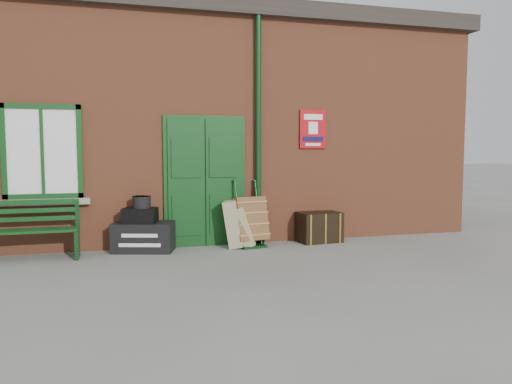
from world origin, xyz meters
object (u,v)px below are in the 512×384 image
object	(u,v)px
porter_trolley	(249,221)
dark_trunk	(319,227)
houdini_trunk	(144,237)
bench	(27,229)

from	to	relation	value
porter_trolley	dark_trunk	size ratio (longest dim) A/B	1.50
houdini_trunk	porter_trolley	bearing A→B (deg)	15.87
dark_trunk	porter_trolley	bearing A→B (deg)	175.79
bench	porter_trolley	bearing A→B (deg)	1.36
bench	porter_trolley	xyz separation A→B (m)	(3.54, 0.12, -0.03)
houdini_trunk	dark_trunk	world-z (taller)	dark_trunk
houdini_trunk	dark_trunk	size ratio (longest dim) A/B	1.28
houdini_trunk	dark_trunk	xyz separation A→B (m)	(3.12, 0.00, 0.03)
bench	houdini_trunk	world-z (taller)	bench
houdini_trunk	porter_trolley	size ratio (longest dim) A/B	0.85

